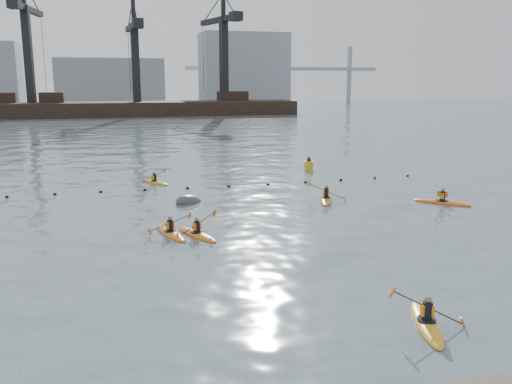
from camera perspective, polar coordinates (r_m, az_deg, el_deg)
The scene contains 12 objects.
ground at distance 18.91m, azimuth 9.53°, elevation -12.14°, with size 400.00×400.00×0.00m, color #3D4F58.
float_line at distance 39.51m, azimuth -5.10°, elevation 0.53°, with size 33.24×0.73×0.24m.
barge_pier at distance 125.94m, azimuth -12.47°, elevation 8.71°, with size 72.00×19.30×29.50m.
skyline at distance 166.18m, azimuth -12.58°, elevation 11.87°, with size 141.00×28.00×22.00m.
kayaker_0 at distance 27.25m, azimuth -6.23°, elevation -4.37°, with size 2.22×3.37×1.31m.
kayaker_1 at distance 18.36m, azimuth 17.51°, elevation -12.93°, with size 2.33×3.51×1.38m.
kayaker_2 at distance 27.64m, azimuth -9.00°, elevation -4.22°, with size 2.26×3.45×1.16m.
kayaker_3 at distance 35.28m, azimuth 7.39°, elevation -0.72°, with size 2.33×3.59×1.37m.
kayaker_4 at distance 36.05m, azimuth 19.00°, elevation -1.00°, with size 2.93×3.09×1.17m.
kayaker_5 at distance 41.72m, azimuth -10.64°, elevation 1.06°, with size 2.19×3.01×1.13m.
mooring_buoy at distance 34.71m, azimuth -7.06°, elevation -1.10°, with size 1.94×1.15×0.97m, color #383B3D.
nav_buoy at distance 47.25m, azimuth 5.57°, elevation 2.82°, with size 0.76×0.76×1.38m.
Camera 1 is at (-7.56, -15.60, 7.55)m, focal length 38.00 mm.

